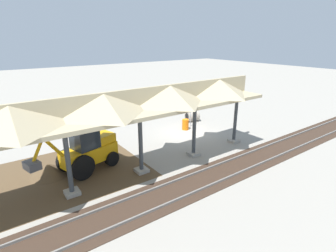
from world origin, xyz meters
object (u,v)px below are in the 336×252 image
Objects in this scene: concrete_pipe at (192,116)px; traffic_barrel at (185,124)px; stop_sign at (191,109)px; backhoe at (87,150)px.

traffic_barrel is (2.03, 1.49, -0.06)m from concrete_pipe.
stop_sign is at bearing 43.55° from concrete_pipe.
backhoe reaches higher than traffic_barrel.
backhoe is at bearing 18.35° from concrete_pipe.
traffic_barrel is at bearing 25.03° from stop_sign.
concrete_pipe is at bearing -143.75° from traffic_barrel.
backhoe is at bearing 14.75° from stop_sign.
concrete_pipe is at bearing -136.45° from stop_sign.
stop_sign is 1.72× the size of concrete_pipe.
traffic_barrel is (0.91, 0.43, -1.14)m from stop_sign.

